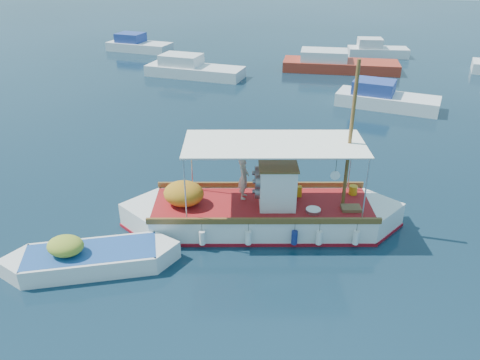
# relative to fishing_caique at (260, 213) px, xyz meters

# --- Properties ---
(ground) EXTENTS (160.00, 160.00, 0.00)m
(ground) POSITION_rel_fishing_caique_xyz_m (0.22, -0.01, -0.54)
(ground) COLOR black
(ground) RESTS_ON ground
(fishing_caique) EXTENTS (10.01, 4.26, 6.24)m
(fishing_caique) POSITION_rel_fishing_caique_xyz_m (0.00, 0.00, 0.00)
(fishing_caique) COLOR white
(fishing_caique) RESTS_ON ground
(dinghy) EXTENTS (5.17, 3.00, 1.37)m
(dinghy) POSITION_rel_fishing_caique_xyz_m (-4.84, -3.50, -0.26)
(dinghy) COLOR white
(dinghy) RESTS_ON ground
(bg_boat_nw) EXTENTS (7.70, 3.27, 1.80)m
(bg_boat_nw) POSITION_rel_fishing_caique_xyz_m (-8.74, 19.88, -0.05)
(bg_boat_nw) COLOR silver
(bg_boat_nw) RESTS_ON ground
(bg_boat_n) EXTENTS (9.11, 3.16, 1.80)m
(bg_boat_n) POSITION_rel_fishing_caique_xyz_m (2.05, 23.95, -0.05)
(bg_boat_n) COLOR #AB2E1C
(bg_boat_n) RESTS_ON ground
(bg_boat_ne) EXTENTS (6.44, 3.44, 1.80)m
(bg_boat_ne) POSITION_rel_fishing_caique_xyz_m (5.20, 15.19, -0.05)
(bg_boat_ne) COLOR silver
(bg_boat_ne) RESTS_ON ground
(bg_boat_far_w) EXTENTS (6.26, 3.11, 1.80)m
(bg_boat_far_w) POSITION_rel_fishing_caique_xyz_m (-16.53, 27.77, -0.05)
(bg_boat_far_w) COLOR silver
(bg_boat_far_w) RESTS_ON ground
(bg_boat_far_n) EXTENTS (5.38, 2.58, 1.80)m
(bg_boat_far_n) POSITION_rel_fishing_caique_xyz_m (5.35, 29.93, -0.05)
(bg_boat_far_n) COLOR silver
(bg_boat_far_n) RESTS_ON ground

